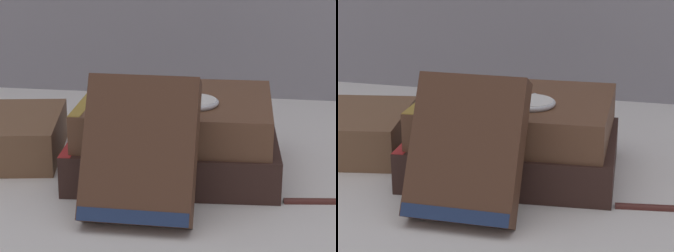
% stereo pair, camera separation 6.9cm
% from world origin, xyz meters
% --- Properties ---
extents(ground_plane, '(3.00, 3.00, 0.00)m').
position_xyz_m(ground_plane, '(0.00, 0.00, 0.00)').
color(ground_plane, silver).
extents(book_flat_bottom, '(0.22, 0.18, 0.04)m').
position_xyz_m(book_flat_bottom, '(0.03, 0.02, 0.02)').
color(book_flat_bottom, '#331E19').
rests_on(book_flat_bottom, ground_plane).
extents(book_flat_top, '(0.20, 0.17, 0.04)m').
position_xyz_m(book_flat_top, '(0.03, 0.03, 0.06)').
color(book_flat_top, brown).
rests_on(book_flat_top, book_flat_bottom).
extents(book_leaning_front, '(0.10, 0.08, 0.13)m').
position_xyz_m(book_leaning_front, '(0.02, -0.10, 0.06)').
color(book_leaning_front, '#4C2D1E').
rests_on(book_leaning_front, ground_plane).
extents(pocket_watch, '(0.05, 0.06, 0.01)m').
position_xyz_m(pocket_watch, '(0.06, -0.00, 0.08)').
color(pocket_watch, white).
rests_on(pocket_watch, book_flat_top).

